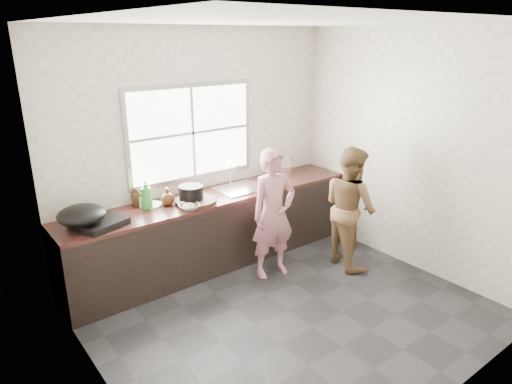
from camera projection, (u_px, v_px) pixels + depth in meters
floor at (288, 311)px, 4.54m from camera, size 3.60×3.20×0.01m
ceiling at (296, 21)px, 3.66m from camera, size 3.60×3.20×0.01m
wall_back at (199, 148)px, 5.30m from camera, size 3.60×0.01×2.70m
wall_left at (91, 231)px, 3.06m from camera, size 0.01×3.20×2.70m
wall_right at (411, 152)px, 5.14m from camera, size 0.01×3.20×2.70m
wall_front at (460, 242)px, 2.90m from camera, size 3.60×0.01×2.70m
cabinet at (216, 231)px, 5.37m from camera, size 3.60×0.62×0.82m
countertop at (215, 197)px, 5.23m from camera, size 3.60×0.64×0.04m
sink at (240, 189)px, 5.43m from camera, size 0.55×0.45×0.02m
faucet at (230, 173)px, 5.53m from camera, size 0.02×0.02×0.30m
window_frame at (191, 132)px, 5.17m from camera, size 1.60×0.05×1.10m
window_glazing at (193, 133)px, 5.15m from camera, size 1.50×0.01×1.00m
woman at (273, 218)px, 5.03m from camera, size 0.54×0.40×1.36m
person_side at (350, 207)px, 5.27m from camera, size 0.67×0.79×1.43m
cutting_board at (196, 201)px, 4.97m from camera, size 0.58×0.58×0.05m
cleaver at (187, 196)px, 5.07m from camera, size 0.20×0.10×0.01m
bowl_mince at (189, 207)px, 4.80m from camera, size 0.26×0.26×0.06m
bowl_crabs at (273, 185)px, 5.49m from camera, size 0.24×0.24×0.06m
bowl_held at (269, 183)px, 5.54m from camera, size 0.21×0.21×0.06m
black_pot at (191, 194)px, 4.96m from camera, size 0.35×0.35×0.19m
plate_food at (151, 205)px, 4.89m from camera, size 0.28×0.28×0.02m
bottle_green at (146, 194)px, 4.76m from camera, size 0.14×0.14×0.32m
bottle_brown_tall at (137, 196)px, 4.88m from camera, size 0.10×0.10×0.20m
bottle_brown_short at (167, 197)px, 4.89m from camera, size 0.14×0.14×0.18m
glass_jar at (142, 201)px, 4.88m from camera, size 0.08×0.08×0.10m
burner at (99, 222)px, 4.38m from camera, size 0.53×0.53×0.06m
wok at (82, 215)px, 4.26m from camera, size 0.49×0.49×0.17m
dish_rack at (275, 164)px, 5.98m from camera, size 0.43×0.37×0.27m
pot_lid_left at (93, 221)px, 4.49m from camera, size 0.33×0.33×0.01m
pot_lid_right at (111, 222)px, 4.45m from camera, size 0.32×0.32×0.01m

